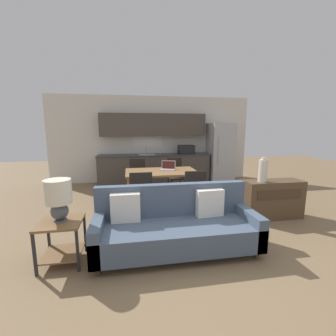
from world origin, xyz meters
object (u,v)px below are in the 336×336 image
(dining_table, at_px, (161,174))
(credenza, at_px, (272,199))
(side_table, at_px, (61,235))
(dining_chair_far_left, at_px, (138,175))
(vase, at_px, (263,171))
(dining_chair_near_left, at_px, (141,194))
(table_lamp, at_px, (58,196))
(couch, at_px, (175,226))
(laptop, at_px, (168,167))
(dining_chair_far_right, at_px, (176,174))
(refrigerator, at_px, (220,152))
(dining_chair_near_right, at_px, (194,192))

(dining_table, xyz_separation_m, credenza, (1.99, -1.09, -0.35))
(side_table, relative_size, dining_chair_far_left, 0.60)
(vase, relative_size, dining_chair_near_left, 0.49)
(vase, bearing_deg, table_lamp, -165.73)
(couch, xyz_separation_m, dining_chair_near_left, (-0.42, 1.11, 0.17))
(dining_table, height_order, credenza, dining_table)
(table_lamp, bearing_deg, credenza, 13.89)
(couch, height_order, table_lamp, table_lamp)
(side_table, bearing_deg, dining_table, 51.94)
(dining_table, relative_size, couch, 0.71)
(couch, bearing_deg, vase, 23.67)
(couch, height_order, side_table, couch)
(couch, distance_m, table_lamp, 1.57)
(dining_table, bearing_deg, dining_chair_near_left, -121.46)
(laptop, bearing_deg, dining_chair_far_right, 81.60)
(dining_chair_far_right, height_order, laptop, laptop)
(dining_table, height_order, laptop, laptop)
(credenza, bearing_deg, dining_chair_near_left, 173.58)
(couch, height_order, laptop, laptop)
(dining_table, relative_size, dining_chair_far_left, 1.67)
(refrigerator, height_order, table_lamp, refrigerator)
(refrigerator, xyz_separation_m, side_table, (-3.79, -4.04, -0.56))
(dining_chair_far_right, bearing_deg, side_table, -130.92)
(credenza, xyz_separation_m, dining_chair_near_right, (-1.49, 0.24, 0.15))
(couch, xyz_separation_m, dining_chair_near_right, (0.58, 1.07, 0.17))
(vase, relative_size, dining_chair_far_right, 0.49)
(couch, xyz_separation_m, table_lamp, (-1.48, -0.05, 0.53))
(dining_chair_near_left, distance_m, laptop, 1.21)
(refrigerator, bearing_deg, couch, -120.17)
(side_table, relative_size, laptop, 1.47)
(dining_chair_near_right, distance_m, dining_chair_far_right, 1.68)
(table_lamp, xyz_separation_m, laptop, (1.74, 2.11, -0.05))
(side_table, relative_size, dining_chair_near_left, 0.60)
(refrigerator, height_order, couch, refrigerator)
(dining_chair_far_right, relative_size, laptop, 2.46)
(credenza, xyz_separation_m, dining_chair_near_left, (-2.49, 0.28, 0.15))
(dining_chair_far_left, bearing_deg, table_lamp, -107.27)
(side_table, relative_size, table_lamp, 1.05)
(dining_chair_far_right, bearing_deg, dining_table, -125.77)
(refrigerator, distance_m, vase, 3.23)
(side_table, xyz_separation_m, dining_chair_near_right, (2.05, 1.13, 0.14))
(dining_chair_near_right, distance_m, laptop, 1.09)
(refrigerator, relative_size, credenza, 1.67)
(couch, distance_m, dining_chair_far_right, 2.81)
(dining_chair_far_left, bearing_deg, side_table, -107.10)
(dining_table, height_order, dining_chair_near_right, dining_chair_near_right)
(vase, bearing_deg, dining_chair_near_left, 171.66)
(dining_chair_near_right, relative_size, laptop, 2.46)
(dining_chair_far_left, distance_m, dining_chair_near_left, 1.65)
(refrigerator, bearing_deg, laptop, -137.09)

